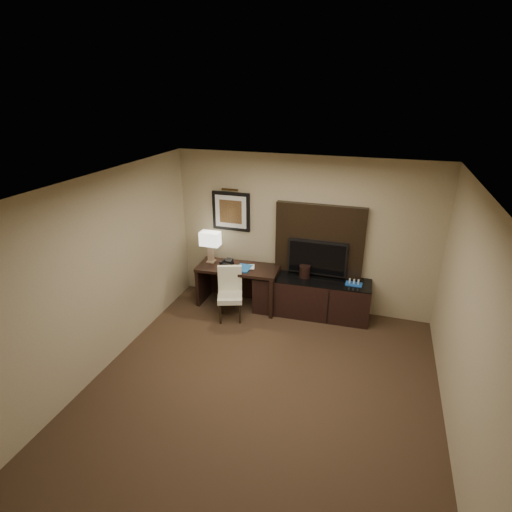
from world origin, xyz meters
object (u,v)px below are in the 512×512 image
at_px(desk_chair, 230,297).
at_px(minibar_tray, 354,282).
at_px(desk_phone, 227,262).
at_px(credenza, 311,296).
at_px(tv, 317,258).
at_px(desk, 238,286).
at_px(ice_bucket, 305,271).
at_px(table_lamp, 211,246).

distance_m(desk_chair, minibar_tray, 2.08).
bearing_deg(desk_phone, credenza, 9.87).
bearing_deg(tv, desk_chair, -151.44).
bearing_deg(desk, ice_bucket, 3.18).
bearing_deg(ice_bucket, desk, -173.46).
height_order(desk, minibar_tray, minibar_tray).
relative_size(desk, credenza, 0.73).
distance_m(desk_phone, minibar_tray, 2.22).
distance_m(desk, desk_chair, 0.48).
height_order(desk, credenza, desk).
xyz_separation_m(tv, table_lamp, (-1.89, -0.18, 0.06)).
distance_m(desk, ice_bucket, 1.24).
distance_m(desk, desk_phone, 0.48).
xyz_separation_m(desk, ice_bucket, (1.17, 0.13, 0.40)).
height_order(credenza, table_lamp, table_lamp).
relative_size(tv, table_lamp, 1.62).
distance_m(table_lamp, ice_bucket, 1.73).
height_order(desk, table_lamp, table_lamp).
bearing_deg(tv, ice_bucket, -149.68).
bearing_deg(desk_chair, desk, 73.32).
height_order(desk_phone, minibar_tray, desk_phone).
bearing_deg(tv, table_lamp, -174.64).
distance_m(tv, ice_bucket, 0.32).
xyz_separation_m(desk, desk_chair, (0.02, -0.48, 0.04)).
distance_m(tv, desk_phone, 1.59).
distance_m(desk, credenza, 1.31).
bearing_deg(desk_chair, table_lamp, 116.54).
xyz_separation_m(desk, desk_phone, (-0.22, 0.02, 0.43)).
xyz_separation_m(tv, minibar_tray, (0.65, -0.15, -0.29)).
relative_size(desk_chair, minibar_tray, 3.16).
distance_m(desk, tv, 1.51).
relative_size(desk_chair, table_lamp, 1.37).
xyz_separation_m(credenza, ice_bucket, (-0.14, 0.03, 0.44)).
xyz_separation_m(desk_chair, table_lamp, (-0.57, 0.54, 0.65)).
bearing_deg(ice_bucket, minibar_tray, -2.84).
height_order(credenza, desk_chair, desk_chair).
bearing_deg(desk_chair, credenza, 4.78).
bearing_deg(tv, desk, -169.90).
bearing_deg(ice_bucket, desk_phone, -175.28).
bearing_deg(tv, minibar_tray, -12.77).
bearing_deg(credenza, desk_chair, -158.39).
distance_m(credenza, table_lamp, 1.99).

